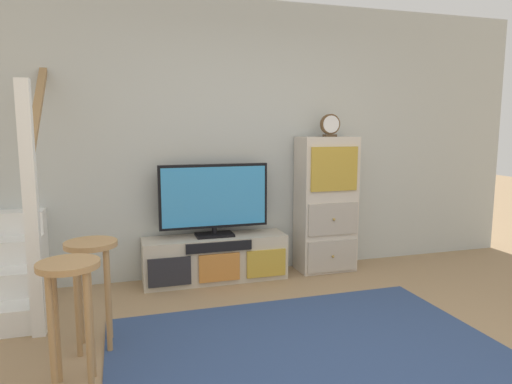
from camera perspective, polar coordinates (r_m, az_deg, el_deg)
back_wall at (r=4.63m, az=-2.28°, el=6.53°), size 6.40×0.12×2.70m
area_rug at (r=3.22m, az=6.66°, el=-19.16°), size 2.60×1.80×0.01m
media_console at (r=4.48m, az=-5.09°, el=-8.26°), size 1.37×0.38×0.43m
television at (r=4.37m, az=-5.25°, el=-0.77°), size 1.05×0.22×0.70m
side_cabinet at (r=4.75m, az=8.71°, el=-1.55°), size 0.58×0.38×1.38m
desk_clock at (r=4.68m, az=9.22°, el=8.20°), size 0.20×0.08×0.23m
bar_stool_near at (r=2.81m, az=-22.17°, el=-11.87°), size 0.34×0.34×0.74m
bar_stool_far at (r=3.25m, az=-19.76°, el=-9.10°), size 0.34×0.34×0.74m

